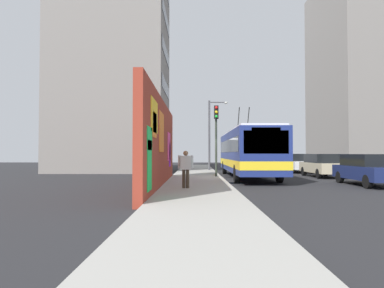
{
  "coord_description": "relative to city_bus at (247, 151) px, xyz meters",
  "views": [
    {
      "loc": [
        -20.87,
        1.68,
        1.62
      ],
      "look_at": [
        -0.99,
        1.87,
        2.16
      ],
      "focal_mm": 32.0,
      "sensor_mm": 36.0,
      "label": 1
    }
  ],
  "objects": [
    {
      "name": "building_far_left",
      "position": [
        8.1,
        11.0,
        9.07
      ],
      "size": [
        8.76,
        9.64,
        21.64
      ],
      "color": "gray",
      "rests_on": "ground_plane"
    },
    {
      "name": "parked_car_navy",
      "position": [
        -5.67,
        -5.2,
        -0.91
      ],
      "size": [
        4.58,
        1.77,
        1.58
      ],
      "color": "navy",
      "rests_on": "ground_plane"
    },
    {
      "name": "graffiti_wall",
      "position": [
        -6.71,
        5.15,
        0.32
      ],
      "size": [
        12.85,
        0.32,
        4.13
      ],
      "color": "maroon",
      "rests_on": "ground_plane"
    },
    {
      "name": "parked_car_white",
      "position": [
        6.29,
        -5.2,
        -0.91
      ],
      "size": [
        4.8,
        1.77,
        1.58
      ],
      "color": "white",
      "rests_on": "ground_plane"
    },
    {
      "name": "street_lamp",
      "position": [
        7.11,
        2.05,
        1.95
      ],
      "size": [
        0.44,
        1.72,
        6.13
      ],
      "color": "#4C4C51",
      "rests_on": "sidewalk_slab"
    },
    {
      "name": "traffic_light",
      "position": [
        -1.26,
        2.15,
        1.43
      ],
      "size": [
        0.49,
        0.28,
        4.53
      ],
      "color": "#2D382D",
      "rests_on": "sidewalk_slab"
    },
    {
      "name": "building_far_right",
      "position": [
        14.41,
        -15.2,
        8.67
      ],
      "size": [
        12.17,
        9.36,
        20.83
      ],
      "color": "gray",
      "rests_on": "ground_plane"
    },
    {
      "name": "parked_car_champagne",
      "position": [
        0.51,
        -5.2,
        -0.91
      ],
      "size": [
        4.57,
        1.78,
        1.58
      ],
      "color": "#C6B793",
      "rests_on": "ground_plane"
    },
    {
      "name": "curbside_puddle",
      "position": [
        -4.34,
        1.2,
        -1.74
      ],
      "size": [
        1.23,
        1.23,
        0.0
      ],
      "primitive_type": "cylinder",
      "color": "black",
      "rests_on": "ground_plane"
    },
    {
      "name": "ground_plane",
      "position": [
        -2.11,
        1.8,
        -1.75
      ],
      "size": [
        80.0,
        80.0,
        0.0
      ],
      "primitive_type": "plane",
      "color": "#232326"
    },
    {
      "name": "sidewalk_slab",
      "position": [
        -2.11,
        3.4,
        -1.67
      ],
      "size": [
        48.0,
        3.2,
        0.15
      ],
      "primitive_type": "cube",
      "color": "#9E9B93",
      "rests_on": "ground_plane"
    },
    {
      "name": "city_bus",
      "position": [
        0.0,
        0.0,
        0.0
      ],
      "size": [
        12.44,
        2.65,
        4.91
      ],
      "color": "navy",
      "rests_on": "ground_plane"
    },
    {
      "name": "pedestrian_near_wall",
      "position": [
        -8.49,
        3.89,
        -0.68
      ],
      "size": [
        0.22,
        0.65,
        1.58
      ],
      "color": "#3F3326",
      "rests_on": "sidewalk_slab"
    }
  ]
}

